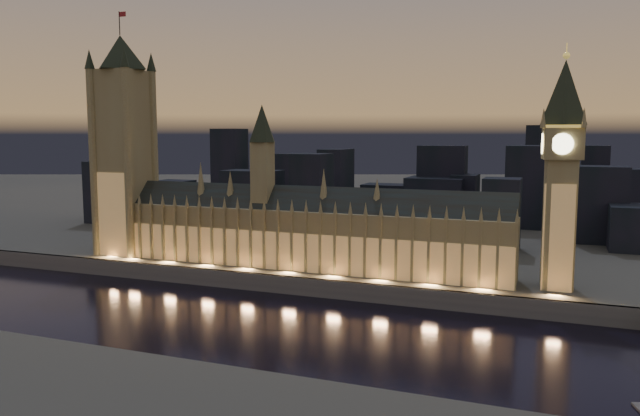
% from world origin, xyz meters
% --- Properties ---
extents(ground_plane, '(2000.00, 2000.00, 0.00)m').
position_xyz_m(ground_plane, '(0.00, 0.00, 0.00)').
color(ground_plane, black).
rests_on(ground_plane, ground).
extents(north_bank, '(2000.00, 960.00, 8.00)m').
position_xyz_m(north_bank, '(0.00, 520.00, 4.00)').
color(north_bank, '#3A3E37').
rests_on(north_bank, ground).
extents(embankment_wall, '(2000.00, 2.50, 8.00)m').
position_xyz_m(embankment_wall, '(0.00, 41.00, 4.00)').
color(embankment_wall, '#575350').
rests_on(embankment_wall, ground).
extents(palace_of_westminster, '(202.00, 21.92, 78.00)m').
position_xyz_m(palace_of_westminster, '(-8.74, 61.74, 26.37)').
color(palace_of_westminster, olive).
rests_on(palace_of_westminster, north_bank).
extents(victoria_tower, '(31.68, 31.68, 127.23)m').
position_xyz_m(victoria_tower, '(-110.00, 61.93, 71.25)').
color(victoria_tower, olive).
rests_on(victoria_tower, north_bank).
extents(elizabeth_tower, '(18.00, 18.00, 100.01)m').
position_xyz_m(elizabeth_tower, '(108.00, 61.92, 63.56)').
color(elizabeth_tower, olive).
rests_on(elizabeth_tower, north_bank).
extents(city_backdrop, '(476.38, 215.63, 70.69)m').
position_xyz_m(city_backdrop, '(28.89, 246.11, 30.54)').
color(city_backdrop, black).
rests_on(city_backdrop, north_bank).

